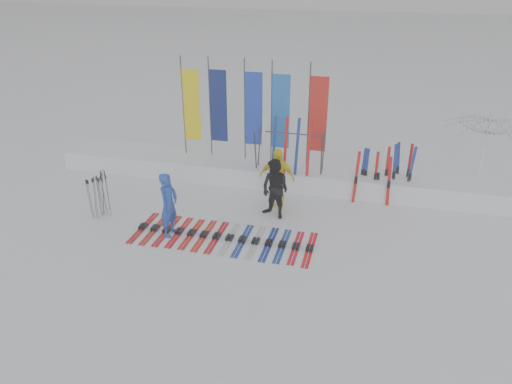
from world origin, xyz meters
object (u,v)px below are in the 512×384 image
(person_blue, at_px, (169,205))
(person_black, at_px, (275,189))
(tent_canopy, at_px, (483,156))
(ski_rack, at_px, (290,146))
(ski_row, at_px, (223,237))
(person_yellow, at_px, (277,178))

(person_blue, relative_size, person_black, 1.02)
(person_blue, bearing_deg, tent_canopy, -53.16)
(ski_rack, bearing_deg, ski_row, -106.69)
(person_yellow, bearing_deg, person_blue, -131.64)
(person_blue, height_order, tent_canopy, tent_canopy)
(ski_row, bearing_deg, person_yellow, 66.49)
(person_black, distance_m, person_yellow, 0.67)
(person_blue, height_order, ski_rack, ski_rack)
(person_black, bearing_deg, tent_canopy, 52.31)
(person_black, xyz_separation_m, ski_rack, (0.01, 1.97, 0.54))
(person_yellow, distance_m, tent_canopy, 6.17)
(person_black, xyz_separation_m, person_yellow, (-0.09, 0.67, 0.04))
(person_blue, distance_m, tent_canopy, 9.25)
(person_blue, relative_size, person_yellow, 0.97)
(ski_row, xyz_separation_m, ski_rack, (1.04, 3.46, 1.35))
(person_blue, bearing_deg, ski_row, -77.91)
(ski_row, relative_size, ski_rack, 2.28)
(person_blue, distance_m, person_black, 2.90)
(tent_canopy, bearing_deg, person_yellow, -158.01)
(person_black, bearing_deg, ski_rack, 114.16)
(person_blue, xyz_separation_m, tent_canopy, (8.03, 4.58, 0.37))
(tent_canopy, height_order, ski_row, tent_canopy)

